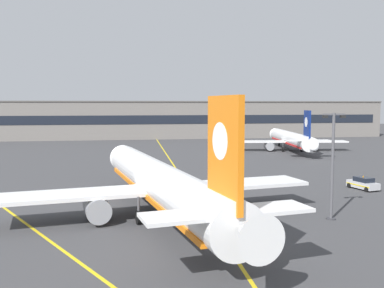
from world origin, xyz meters
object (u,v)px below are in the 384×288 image
Objects in this scene: airliner_foreground at (160,183)px; airliner_background at (291,139)px; apron_lamp_post at (333,164)px; service_car_second at (363,184)px.

airliner_background is at bearing 56.86° from airliner_foreground.
airliner_background is 62.82m from apron_lamp_post.
apron_lamp_post is (-20.22, -59.43, 2.57)m from airliner_background.
airliner_background reaches higher than service_car_second.
service_car_second is (-8.95, -46.31, -2.10)m from airliner_background.
airliner_foreground is at bearing 167.68° from apron_lamp_post.
apron_lamp_post is at bearing -108.79° from airliner_background.
service_car_second is at bearing 19.15° from airliner_foreground.
airliner_background is 3.42× the size of apron_lamp_post.
apron_lamp_post is (16.26, -3.55, 2.07)m from airliner_foreground.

